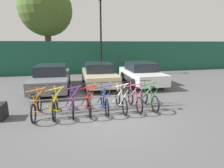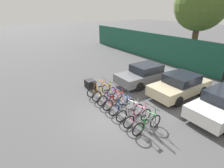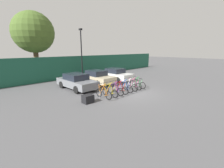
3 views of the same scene
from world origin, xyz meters
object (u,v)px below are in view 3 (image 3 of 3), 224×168
bicycle_red (120,89)px  bicycle_white (130,86)px  car_grey (77,81)px  car_white (116,74)px  bicycle_pink (134,85)px  bicycle_blue (125,88)px  car_beige (97,77)px  bicycle_purple (115,90)px  tree_behind_hoarding (33,33)px  bicycle_yellow (110,92)px  lamp_post (81,51)px  cargo_crate (88,99)px  bicycle_orange (104,93)px  bike_rack (121,87)px  bicycle_green (138,84)px

bicycle_red → bicycle_white: (1.26, 0.00, 0.00)m
bicycle_white → car_grey: (-2.98, 3.81, 0.31)m
car_white → bicycle_pink: bearing=-114.5°
bicycle_blue → car_beige: 4.23m
bicycle_purple → bicycle_blue: 1.17m
tree_behind_hoarding → bicycle_yellow: bearing=-82.3°
bicycle_white → car_white: 4.71m
bicycle_yellow → bicycle_red: size_ratio=1.00×
bicycle_purple → lamp_post: lamp_post is taller
bicycle_blue → lamp_post: bearing=83.1°
bicycle_blue → tree_behind_hoarding: size_ratio=0.22×
bicycle_purple → bicycle_blue: bearing=-1.5°
bicycle_purple → car_beige: car_beige is taller
car_grey → cargo_crate: bearing=-111.6°
bicycle_purple → bicycle_pink: (2.39, 0.00, 0.00)m
bicycle_purple → bicycle_orange: bearing=178.5°
bike_rack → bicycle_red: bicycle_red is taller
bicycle_purple → tree_behind_hoarding: bearing=99.5°
bicycle_orange → bicycle_white: 3.09m
bicycle_pink → cargo_crate: 5.04m
bicycle_red → car_white: car_white is taller
bicycle_yellow → car_grey: size_ratio=0.39×
bicycle_red → car_beige: size_ratio=0.42×
bike_rack → bicycle_white: bicycle_white is taller
bicycle_green → lamp_post: (-0.73, 7.97, 2.96)m
bike_rack → tree_behind_hoarding: tree_behind_hoarding is taller
bicycle_pink → car_grey: 5.22m
bicycle_red → lamp_post: size_ratio=0.29×
bike_rack → bicycle_purple: 0.90m
bicycle_white → lamp_post: bearing=87.9°
bicycle_orange → bicycle_green: same height
car_beige → cargo_crate: bearing=-135.3°
bicycle_orange → cargo_crate: bicycle_orange is taller
lamp_post → cargo_crate: (-4.94, -7.92, -3.06)m
bike_rack → lamp_post: size_ratio=0.81×
car_beige → bicycle_purple: bearing=-110.3°
bicycle_blue → bicycle_white: 0.66m
bicycle_red → cargo_crate: bearing=178.2°
bicycle_orange → bicycle_purple: bearing=-0.7°
bicycle_purple → bicycle_white: (1.83, 0.00, 0.00)m
bicycle_white → bike_rack: bearing=172.3°
car_white → bicycle_red: bearing=-132.2°
bicycle_yellow → bicycle_white: 2.46m
bicycle_blue → bicycle_pink: same height
car_beige → tree_behind_hoarding: size_ratio=0.53×
bike_rack → bicycle_green: 2.15m
car_grey → tree_behind_hoarding: tree_behind_hoarding is taller
bicycle_blue → car_beige: size_ratio=0.42×
bicycle_purple → car_white: bearing=42.2°
bicycle_purple → tree_behind_hoarding: size_ratio=0.22×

